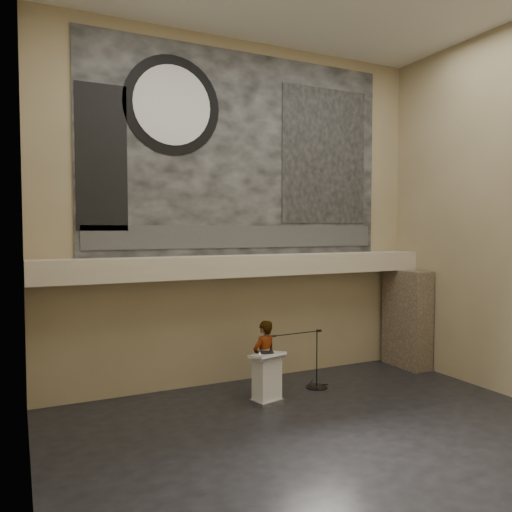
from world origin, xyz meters
TOP-DOWN VIEW (x-y plane):
  - floor at (0.00, 0.00)m, footprint 10.00×10.00m
  - wall_back at (0.00, 4.00)m, footprint 10.00×0.02m
  - wall_left at (-5.00, 0.00)m, footprint 0.02×8.00m
  - soffit at (0.00, 3.60)m, footprint 10.00×0.80m
  - sprinkler_left at (-1.60, 3.55)m, footprint 0.04×0.04m
  - sprinkler_right at (1.90, 3.55)m, footprint 0.04×0.04m
  - banner at (0.00, 3.97)m, footprint 8.00×0.05m
  - banner_text_strip at (0.00, 3.93)m, footprint 7.76×0.02m
  - banner_clock_rim at (-1.80, 3.93)m, footprint 2.30×0.02m
  - banner_clock_face at (-1.80, 3.91)m, footprint 1.84×0.02m
  - banner_building_print at (2.40, 3.93)m, footprint 2.60×0.02m
  - banner_brick_print at (-3.40, 3.93)m, footprint 1.10×0.02m
  - stone_pier at (4.65, 3.15)m, footprint 0.60×1.40m
  - lectern at (-0.20, 2.23)m, footprint 0.81×0.66m
  - binder at (-0.20, 2.23)m, footprint 0.34×0.31m
  - papers at (-0.27, 2.22)m, footprint 0.33×0.37m
  - speaker_person at (-0.07, 2.61)m, footprint 0.74×0.59m
  - mic_stand at (1.32, 2.64)m, footprint 1.55×0.52m

SIDE VIEW (x-z plane):
  - floor at x=0.00m, z-range 0.00..0.00m
  - mic_stand at x=1.32m, z-range -0.50..0.93m
  - lectern at x=-0.20m, z-range -0.01..1.12m
  - speaker_person at x=-0.07m, z-range 0.00..1.76m
  - papers at x=-0.27m, z-range 1.10..1.10m
  - binder at x=-0.20m, z-range 1.10..1.14m
  - stone_pier at x=4.65m, z-range 0.00..2.70m
  - sprinkler_left at x=-1.60m, z-range 2.64..2.70m
  - sprinkler_right at x=1.90m, z-range 2.64..2.70m
  - soffit at x=0.00m, z-range 2.70..3.20m
  - banner_text_strip at x=0.00m, z-range 3.38..3.93m
  - wall_back at x=0.00m, z-range 0.00..8.50m
  - wall_left at x=-5.00m, z-range 0.00..8.50m
  - banner_brick_print at x=-3.40m, z-range 3.80..7.00m
  - banner at x=0.00m, z-range 3.20..8.20m
  - banner_building_print at x=2.40m, z-range 4.00..7.60m
  - banner_clock_rim at x=-1.80m, z-range 5.55..7.85m
  - banner_clock_face at x=-1.80m, z-range 5.78..7.62m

